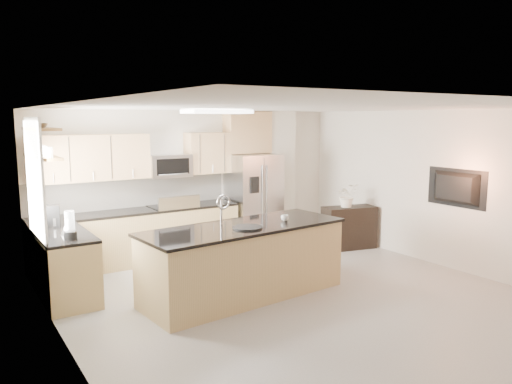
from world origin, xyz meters
TOP-DOWN VIEW (x-y plane):
  - floor at (0.00, 0.00)m, footprint 6.50×6.50m
  - ceiling at (0.00, 0.00)m, footprint 6.00×6.50m
  - wall_back at (0.00, 3.25)m, footprint 6.00×0.02m
  - wall_left at (-3.00, 0.00)m, footprint 0.02×6.50m
  - wall_right at (3.00, 0.00)m, footprint 0.02×6.50m
  - back_counter at (-1.23, 2.93)m, footprint 3.55×0.66m
  - left_counter at (-2.67, 1.85)m, footprint 0.66×1.50m
  - range at (-0.60, 2.92)m, footprint 0.76×0.64m
  - upper_cabinets at (-1.30, 3.09)m, footprint 3.50×0.33m
  - microwave at (-0.60, 3.04)m, footprint 0.76×0.40m
  - refrigerator at (1.06, 2.87)m, footprint 0.92×0.78m
  - partition_column at (1.82, 3.10)m, footprint 0.60×0.30m
  - window at (-2.98, 1.85)m, footprint 0.04×1.15m
  - shelf_lower at (-2.85, 1.95)m, footprint 0.30×1.20m
  - shelf_upper at (-2.85, 1.95)m, footprint 0.30×1.20m
  - ceiling_fixture at (-0.40, 1.60)m, footprint 1.00×0.50m
  - island at (-0.56, 0.56)m, footprint 2.99×1.29m
  - credenza at (2.47, 1.70)m, footprint 1.07×0.63m
  - cup at (0.10, 0.51)m, footprint 0.13×0.13m
  - platter at (-0.61, 0.39)m, footprint 0.46×0.46m
  - blender at (-2.67, 1.35)m, footprint 0.16×0.16m
  - kettle at (-2.62, 1.68)m, footprint 0.21×0.21m
  - coffee_maker at (-2.69, 2.28)m, footprint 0.21×0.24m
  - bowl at (-2.85, 2.04)m, footprint 0.42×0.42m
  - flower_vase at (2.39, 1.69)m, footprint 0.73×0.68m
  - television at (2.91, -0.20)m, footprint 0.14×1.08m

SIDE VIEW (x-z plane):
  - floor at x=0.00m, z-range 0.00..0.00m
  - credenza at x=2.47m, z-range 0.00..0.80m
  - left_counter at x=-2.67m, z-range 0.00..0.92m
  - back_counter at x=-1.23m, z-range -0.25..1.19m
  - range at x=-0.60m, z-range -0.10..1.04m
  - island at x=-0.56m, z-range -0.21..1.22m
  - refrigerator at x=1.06m, z-range 0.00..1.78m
  - platter at x=-0.61m, z-range 1.00..1.03m
  - kettle at x=-2.62m, z-range 0.91..1.17m
  - cup at x=0.10m, z-range 1.00..1.09m
  - coffee_maker at x=-2.69m, z-range 0.91..1.23m
  - blender at x=-2.67m, z-range 0.90..1.27m
  - flower_vase at x=2.39m, z-range 0.80..1.48m
  - wall_back at x=0.00m, z-range 0.00..2.60m
  - wall_left at x=-3.00m, z-range 0.00..2.60m
  - wall_right at x=3.00m, z-range 0.00..2.60m
  - partition_column at x=1.82m, z-range 0.00..2.60m
  - television at x=2.91m, z-range 1.04..1.66m
  - microwave at x=-0.60m, z-range 1.43..1.83m
  - window at x=-2.98m, z-range 0.83..2.47m
  - upper_cabinets at x=-1.30m, z-range 1.45..2.20m
  - shelf_lower at x=-2.85m, z-range 1.93..1.97m
  - shelf_upper at x=-2.85m, z-range 2.30..2.34m
  - bowl at x=-2.85m, z-range 2.34..2.42m
  - ceiling_fixture at x=-0.40m, z-range 2.53..2.59m
  - ceiling at x=0.00m, z-range 2.59..2.61m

